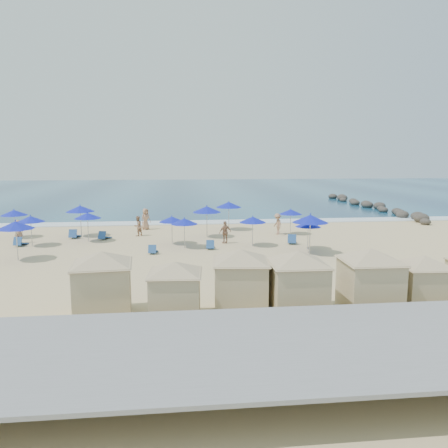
{
  "coord_description": "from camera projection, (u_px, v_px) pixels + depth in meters",
  "views": [
    {
      "loc": [
        0.09,
        -26.45,
        6.39
      ],
      "look_at": [
        3.28,
        3.0,
        1.79
      ],
      "focal_mm": 35.0,
      "sensor_mm": 36.0,
      "label": 1
    }
  ],
  "objects": [
    {
      "name": "cabana_4",
      "position": [
        370.0,
        272.0,
        17.93
      ],
      "size": [
        4.7,
        4.7,
        2.95
      ],
      "color": "tan",
      "rests_on": "ground"
    },
    {
      "name": "beach_chair_1",
      "position": [
        74.0,
        235.0,
        34.4
      ],
      "size": [
        0.7,
        1.42,
        0.76
      ],
      "color": "#27508F",
      "rests_on": "ground"
    },
    {
      "name": "beachgoer_4",
      "position": [
        146.0,
        219.0,
        38.41
      ],
      "size": [
        1.09,
        1.03,
        1.88
      ],
      "primitive_type": "imported",
      "rotation": [
        0.0,
        0.0,
        0.65
      ],
      "color": "#AB7C5F",
      "rests_on": "ground"
    },
    {
      "name": "beachgoer_1",
      "position": [
        138.0,
        226.0,
        35.31
      ],
      "size": [
        0.97,
        1.0,
        1.62
      ],
      "primitive_type": "imported",
      "rotation": [
        0.0,
        0.0,
        4.03
      ],
      "color": "#AB7C5F",
      "rests_on": "ground"
    },
    {
      "name": "umbrella_3",
      "position": [
        16.0,
        225.0,
        26.77
      ],
      "size": [
        2.25,
        2.25,
        2.56
      ],
      "color": "#A5A8AD",
      "rests_on": "ground"
    },
    {
      "name": "beach_chair_3",
      "position": [
        153.0,
        250.0,
        28.96
      ],
      "size": [
        0.61,
        1.22,
        0.65
      ],
      "color": "#27508F",
      "rests_on": "ground"
    },
    {
      "name": "umbrella_11",
      "position": [
        310.0,
        219.0,
        28.42
      ],
      "size": [
        2.4,
        2.4,
        2.73
      ],
      "color": "#A5A8AD",
      "rests_on": "ground"
    },
    {
      "name": "surf_line",
      "position": [
        176.0,
        223.0,
        42.18
      ],
      "size": [
        160.0,
        2.5,
        0.08
      ],
      "primitive_type": "cube",
      "color": "white",
      "rests_on": "ground"
    },
    {
      "name": "umbrella_9",
      "position": [
        229.0,
        205.0,
        37.98
      ],
      "size": [
        2.26,
        2.26,
        2.57
      ],
      "color": "#A5A8AD",
      "rests_on": "ground"
    },
    {
      "name": "beachgoer_3",
      "position": [
        277.0,
        224.0,
        36.01
      ],
      "size": [
        0.85,
        1.23,
        1.74
      ],
      "primitive_type": "imported",
      "rotation": [
        0.0,
        0.0,
        4.9
      ],
      "color": "#AB7C5F",
      "rests_on": "ground"
    },
    {
      "name": "beach_chair_5",
      "position": [
        292.0,
        240.0,
        32.21
      ],
      "size": [
        0.95,
        1.5,
        0.76
      ],
      "color": "#27508F",
      "rests_on": "ground"
    },
    {
      "name": "cabana_0",
      "position": [
        102.0,
        276.0,
        17.36
      ],
      "size": [
        4.69,
        4.69,
        2.95
      ],
      "color": "tan",
      "rests_on": "ground"
    },
    {
      "name": "umbrella_12",
      "position": [
        308.0,
        224.0,
        30.02
      ],
      "size": [
        1.8,
        1.8,
        2.05
      ],
      "color": "#A5A8AD",
      "rests_on": "ground"
    },
    {
      "name": "umbrella_1",
      "position": [
        31.0,
        219.0,
        31.09
      ],
      "size": [
        2.0,
        2.0,
        2.27
      ],
      "color": "#A5A8AD",
      "rests_on": "ground"
    },
    {
      "name": "umbrella_8",
      "position": [
        253.0,
        220.0,
        31.1
      ],
      "size": [
        1.95,
        1.95,
        2.22
      ],
      "color": "#A5A8AD",
      "rests_on": "ground"
    },
    {
      "name": "beach_chair_4",
      "position": [
        210.0,
        246.0,
        30.41
      ],
      "size": [
        0.66,
        1.29,
        0.68
      ],
      "color": "#27508F",
      "rests_on": "ground"
    },
    {
      "name": "seawall",
      "position": [
        176.0,
        342.0,
        13.6
      ],
      "size": [
        160.0,
        6.1,
        1.22
      ],
      "color": "gray",
      "rests_on": "ground"
    },
    {
      "name": "beachgoer_2",
      "position": [
        225.0,
        232.0,
        32.28
      ],
      "size": [
        1.06,
        0.75,
        1.67
      ],
      "primitive_type": "imported",
      "rotation": [
        0.0,
        0.0,
        3.54
      ],
      "color": "#AB7C5F",
      "rests_on": "ground"
    },
    {
      "name": "umbrella_0",
      "position": [
        14.0,
        213.0,
        34.31
      ],
      "size": [
        2.04,
        2.04,
        2.32
      ],
      "color": "#A5A8AD",
      "rests_on": "ground"
    },
    {
      "name": "beach_chair_2",
      "position": [
        104.0,
        236.0,
        33.87
      ],
      "size": [
        0.94,
        1.4,
        0.71
      ],
      "color": "#27508F",
      "rests_on": "ground"
    },
    {
      "name": "ocean",
      "position": [
        176.0,
        191.0,
        80.99
      ],
      "size": [
        160.0,
        80.0,
        0.06
      ],
      "primitive_type": "cube",
      "color": "navy",
      "rests_on": "ground"
    },
    {
      "name": "trash_bin",
      "position": [
        228.0,
        264.0,
        24.62
      ],
      "size": [
        0.84,
        0.84,
        0.72
      ],
      "primitive_type": "cube",
      "rotation": [
        0.0,
        0.0,
        0.18
      ],
      "color": "black",
      "rests_on": "ground"
    },
    {
      "name": "umbrella_7",
      "position": [
        207.0,
        209.0,
        34.48
      ],
      "size": [
        2.28,
        2.28,
        2.59
      ],
      "color": "#A5A8AD",
      "rests_on": "ground"
    },
    {
      "name": "umbrella_10",
      "position": [
        291.0,
        212.0,
        35.86
      ],
      "size": [
        1.91,
        1.91,
        2.17
      ],
      "color": "#A5A8AD",
      "rests_on": "ground"
    },
    {
      "name": "umbrella_6",
      "position": [
        184.0,
        221.0,
        30.51
      ],
      "size": [
        1.92,
        1.92,
        2.19
      ],
      "color": "#A5A8AD",
      "rests_on": "ground"
    },
    {
      "name": "beachgoer_0",
      "position": [
        18.0,
        231.0,
        32.38
      ],
      "size": [
        0.67,
        0.46,
        1.75
      ],
      "primitive_type": "imported",
      "rotation": [
        0.0,
        0.0,
        3.07
      ],
      "color": "#AB7C5F",
      "rests_on": "ground"
    },
    {
      "name": "cabana_3",
      "position": [
        298.0,
        275.0,
        17.6
      ],
      "size": [
        4.64,
        4.64,
        2.91
      ],
      "color": "tan",
      "rests_on": "ground"
    },
    {
      "name": "ground",
      "position": [
        177.0,
        261.0,
        26.96
      ],
      "size": [
        160.0,
        160.0,
        0.0
      ],
      "primitive_type": "plane",
      "color": "#D8BD89",
      "rests_on": "ground"
    },
    {
      "name": "rock_jetty",
      "position": [
        371.0,
        206.0,
        53.92
      ],
      "size": [
        2.56,
        26.66,
        0.96
      ],
      "color": "#2E2926",
      "rests_on": "ground"
    },
    {
      "name": "cabana_2",
      "position": [
        241.0,
        272.0,
        17.98
      ],
      "size": [
        4.59,
        4.59,
        2.9
      ],
      "color": "tan",
      "rests_on": "ground"
    },
    {
      "name": "beach_chair_0",
      "position": [
        20.0,
        243.0,
        31.41
      ],
      "size": [
        0.73,
        1.36,
        0.71
      ],
      "color": "#27508F",
      "rests_on": "ground"
    },
    {
      "name": "cabana_5",
      "position": [
        424.0,
        276.0,
        18.24
      ],
      "size": [
        4.06,
        4.06,
        2.55
      ],
      "color": "tan",
      "rests_on": "ground"
    },
    {
      "name": "umbrella_4",
      "position": [
        80.0,
        209.0,
        34.9
      ],
      "size": [
        2.28,
        2.28,
        2.59
      ],
      "color": "#A5A8AD",
      "rests_on": "ground"
    },
    {
      "name": "umbrella_2",
      "position": [
        87.0,
        216.0,
        32.76
      ],
      "size": [
        2.01,
        2.01,
        2.29
      ],
      "color": "#A5A8AD",
      "rests_on": "ground"
    },
    {
      "name": "umbrella_5",
      "position": [
        172.0,
        219.0,
        31.8
      ],
      "size": [
        1.88,
        1.88,
        2.14
      ],
      "color": "#A5A8AD",
      "rests_on": "ground"
    },
    {
      "name": "cabana_1",
      "position": [
        175.0,
        284.0,
        16.97
      ],
      "size": [
        4.15,
        4.15,
        2.61
      ],
      "color": "tan",
      "rests_on": "ground"
    }
  ]
}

